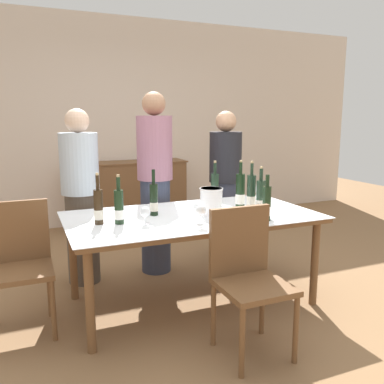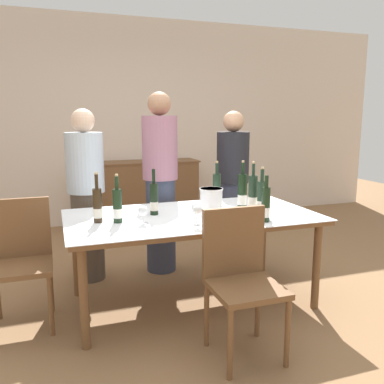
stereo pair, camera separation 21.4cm
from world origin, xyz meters
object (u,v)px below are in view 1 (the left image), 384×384
at_px(wine_bottle_4, 154,200).
at_px(wine_bottle_7, 240,192).
at_px(dining_table, 192,222).
at_px(person_guest_left, 155,184).
at_px(wine_glass_2, 145,213).
at_px(ice_bucket, 211,201).
at_px(wine_bottle_5, 215,192).
at_px(wine_bottle_3, 98,207).
at_px(wine_bottle_2, 261,198).
at_px(wine_bottle_0, 267,204).
at_px(person_guest_right, 225,186).
at_px(wine_bottle_1, 251,194).
at_px(chair_near_front, 247,270).
at_px(wine_bottle_6, 119,207).
at_px(wine_glass_3, 207,192).
at_px(wine_glass_4, 254,189).
at_px(wine_glass_1, 201,211).
at_px(wine_glass_0, 198,208).
at_px(person_host, 81,198).
at_px(sideboard_cabinet, 130,194).

bearing_deg(wine_bottle_4, wine_bottle_7, -3.91).
height_order(dining_table, person_guest_left, person_guest_left).
bearing_deg(wine_glass_2, wine_bottle_7, 12.17).
bearing_deg(ice_bucket, wine_bottle_5, 57.37).
bearing_deg(wine_bottle_3, wine_bottle_2, -8.07).
xyz_separation_m(wine_bottle_0, person_guest_right, (0.30, 1.22, -0.08)).
xyz_separation_m(wine_bottle_1, chair_near_front, (-0.43, -0.68, -0.34)).
relative_size(wine_bottle_6, chair_near_front, 0.39).
bearing_deg(wine_glass_3, wine_bottle_2, -62.80).
relative_size(wine_bottle_4, wine_glass_4, 2.56).
height_order(wine_bottle_0, wine_bottle_6, wine_bottle_6).
relative_size(wine_bottle_1, wine_bottle_6, 1.15).
relative_size(wine_bottle_3, wine_bottle_4, 1.02).
relative_size(wine_bottle_6, wine_glass_1, 2.34).
distance_m(wine_glass_0, person_guest_right, 1.31).
xyz_separation_m(wine_bottle_0, person_guest_left, (-0.49, 1.14, 0.01)).
xyz_separation_m(wine_glass_3, wine_glass_4, (0.48, 0.01, -0.01)).
bearing_deg(wine_bottle_4, ice_bucket, -21.74).
relative_size(wine_bottle_7, person_host, 0.26).
distance_m(wine_bottle_2, wine_bottle_3, 1.24).
height_order(sideboard_cabinet, wine_glass_2, sideboard_cabinet).
bearing_deg(wine_glass_0, wine_glass_3, 59.19).
bearing_deg(wine_bottle_1, wine_glass_2, -175.39).
distance_m(chair_near_front, person_guest_left, 1.55).
xyz_separation_m(wine_bottle_3, wine_bottle_6, (0.14, -0.05, -0.00)).
xyz_separation_m(dining_table, wine_bottle_5, (0.26, 0.13, 0.20)).
relative_size(dining_table, wine_glass_0, 13.54).
bearing_deg(ice_bucket, dining_table, 153.08).
height_order(wine_bottle_1, person_host, person_host).
distance_m(dining_table, wine_bottle_7, 0.50).
bearing_deg(wine_bottle_5, wine_bottle_3, -172.62).
bearing_deg(wine_glass_2, wine_bottle_0, -15.36).
bearing_deg(wine_bottle_0, wine_bottle_4, 146.54).
distance_m(wine_glass_1, person_guest_right, 1.44).
xyz_separation_m(wine_glass_1, chair_near_front, (0.14, -0.41, -0.30)).
height_order(wine_bottle_0, wine_glass_1, wine_bottle_0).
height_order(wine_bottle_2, person_guest_left, person_guest_left).
bearing_deg(sideboard_cabinet, chair_near_front, -91.39).
bearing_deg(wine_glass_4, wine_glass_0, -146.64).
distance_m(ice_bucket, wine_bottle_5, 0.24).
bearing_deg(wine_bottle_7, wine_bottle_4, 176.09).
height_order(wine_bottle_1, chair_near_front, wine_bottle_1).
bearing_deg(dining_table, person_guest_right, 49.22).
relative_size(dining_table, ice_bucket, 9.09).
height_order(wine_bottle_3, person_host, person_host).
relative_size(wine_bottle_1, wine_bottle_4, 1.13).
xyz_separation_m(ice_bucket, chair_near_front, (-0.07, -0.68, -0.31)).
distance_m(wine_bottle_2, person_guest_right, 1.05).
bearing_deg(sideboard_cabinet, wine_bottle_1, -82.31).
relative_size(wine_glass_3, wine_glass_4, 1.08).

